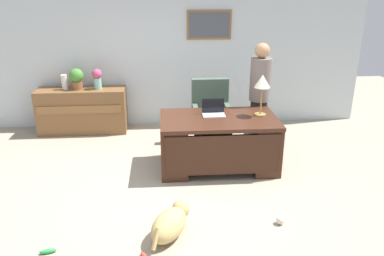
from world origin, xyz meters
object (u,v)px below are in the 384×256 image
(credenza, at_px, (83,110))
(dog_toy_bone, at_px, (48,251))
(person_standing, at_px, (259,96))
(vase_empty, at_px, (64,82))
(laptop, at_px, (213,111))
(vase_with_flowers, at_px, (97,78))
(potted_plant, at_px, (77,78))
(desk, at_px, (219,141))
(desk_lamp, at_px, (262,84))
(dog_lying, at_px, (170,223))
(dog_toy_ball, at_px, (280,220))
(armchair, at_px, (211,116))

(credenza, height_order, dog_toy_bone, credenza)
(person_standing, distance_m, vase_empty, 3.33)
(credenza, distance_m, laptop, 2.62)
(vase_with_flowers, bearing_deg, vase_empty, 180.00)
(potted_plant, height_order, dog_toy_bone, potted_plant)
(desk, xyz_separation_m, vase_empty, (-2.47, 1.61, 0.51))
(desk, relative_size, potted_plant, 4.56)
(vase_empty, height_order, dog_toy_bone, vase_empty)
(desk_lamp, bearing_deg, person_standing, 78.34)
(desk, bearing_deg, laptop, 109.56)
(dog_lying, distance_m, desk_lamp, 2.38)
(person_standing, xyz_separation_m, vase_empty, (-3.18, 0.97, 0.04))
(credenza, height_order, laptop, laptop)
(credenza, bearing_deg, dog_toy_ball, -48.61)
(armchair, xyz_separation_m, desk_lamp, (0.61, -0.79, 0.74))
(vase_empty, distance_m, potted_plant, 0.22)
(credenza, relative_size, dog_toy_bone, 9.14)
(laptop, bearing_deg, vase_with_flowers, 141.89)
(dog_lying, distance_m, vase_empty, 3.72)
(desk, xyz_separation_m, dog_toy_bone, (-1.96, -1.78, -0.38))
(vase_empty, distance_m, dog_toy_ball, 4.36)
(armchair, xyz_separation_m, potted_plant, (-2.25, 0.74, 0.50))
(vase_empty, bearing_deg, vase_with_flowers, 0.00)
(desk, distance_m, dog_lying, 1.76)
(vase_empty, bearing_deg, person_standing, -16.91)
(desk_lamp, distance_m, vase_with_flowers, 2.94)
(credenza, relative_size, dog_lying, 2.31)
(person_standing, xyz_separation_m, desk_lamp, (-0.12, -0.56, 0.34))
(credenza, xyz_separation_m, person_standing, (2.93, -0.97, 0.48))
(dog_lying, distance_m, dog_toy_ball, 1.24)
(credenza, distance_m, potted_plant, 0.59)
(person_standing, height_order, vase_empty, person_standing)
(dog_toy_ball, relative_size, dog_toy_bone, 0.57)
(potted_plant, relative_size, dog_toy_ball, 3.78)
(desk_lamp, xyz_separation_m, vase_with_flowers, (-2.50, 1.53, -0.24))
(armchair, distance_m, vase_empty, 2.60)
(credenza, height_order, armchair, armchair)
(desk_lamp, height_order, potted_plant, desk_lamp)
(vase_empty, relative_size, dog_toy_ball, 2.70)
(vase_empty, bearing_deg, desk, -33.20)
(person_standing, bearing_deg, armchair, 162.35)
(credenza, bearing_deg, dog_toy_bone, -85.78)
(credenza, bearing_deg, dog_lying, -65.09)
(vase_empty, height_order, dog_toy_ball, vase_empty)
(vase_with_flowers, xyz_separation_m, vase_empty, (-0.56, 0.00, -0.07))
(desk, relative_size, armchair, 1.54)
(person_standing, relative_size, vase_with_flowers, 4.87)
(person_standing, bearing_deg, credenza, 161.73)
(dog_lying, relative_size, dog_toy_bone, 3.95)
(credenza, xyz_separation_m, dog_lying, (1.48, -3.19, -0.24))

